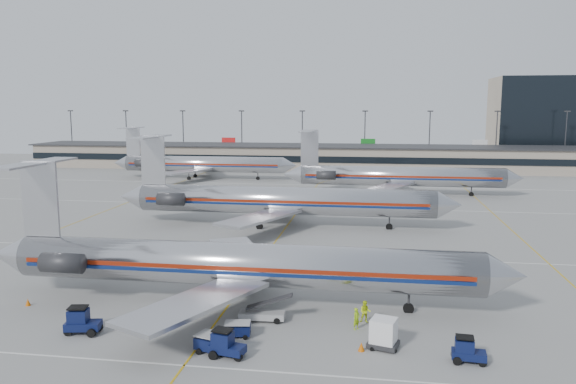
% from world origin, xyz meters
% --- Properties ---
extents(ground, '(260.00, 260.00, 0.00)m').
position_xyz_m(ground, '(0.00, 0.00, 0.00)').
color(ground, gray).
rests_on(ground, ground).
extents(apron_markings, '(160.00, 0.15, 0.02)m').
position_xyz_m(apron_markings, '(0.00, 10.00, 0.01)').
color(apron_markings, silver).
rests_on(apron_markings, ground).
extents(terminal, '(162.00, 17.00, 6.25)m').
position_xyz_m(terminal, '(0.00, 97.97, 3.16)').
color(terminal, gray).
rests_on(terminal, ground).
extents(light_mast_row, '(163.60, 0.40, 15.28)m').
position_xyz_m(light_mast_row, '(0.00, 112.00, 8.58)').
color(light_mast_row, '#38383D').
rests_on(light_mast_row, ground).
extents(distant_building, '(30.00, 20.00, 25.00)m').
position_xyz_m(distant_building, '(62.00, 128.00, 12.50)').
color(distant_building, tan).
rests_on(distant_building, ground).
extents(jet_foreground, '(45.03, 26.52, 11.79)m').
position_xyz_m(jet_foreground, '(0.19, -6.38, 3.42)').
color(jet_foreground, silver).
rests_on(jet_foreground, ground).
extents(jet_second_row, '(47.41, 27.92, 12.41)m').
position_xyz_m(jet_second_row, '(-1.30, 24.62, 3.60)').
color(jet_second_row, silver).
rests_on(jet_second_row, ground).
extents(jet_third_row, '(44.06, 27.10, 12.05)m').
position_xyz_m(jet_third_row, '(15.81, 55.71, 3.50)').
color(jet_third_row, silver).
rests_on(jet_third_row, ground).
extents(jet_back_row, '(43.09, 26.51, 11.78)m').
position_xyz_m(jet_back_row, '(-27.50, 72.70, 3.42)').
color(jet_back_row, silver).
rests_on(jet_back_row, ground).
extents(tug_left, '(2.64, 1.64, 2.01)m').
position_xyz_m(tug_left, '(-9.04, -14.22, 0.91)').
color(tug_left, '#0B133D').
rests_on(tug_left, ground).
extents(tug_center, '(2.50, 1.62, 1.88)m').
position_xyz_m(tug_center, '(2.27, -16.39, 0.86)').
color(tug_center, '#0B133D').
rests_on(tug_center, ground).
extents(tug_right, '(2.22, 1.24, 1.74)m').
position_xyz_m(tug_right, '(17.77, -14.85, 0.79)').
color(tug_right, '#0B133D').
rests_on(tug_right, ground).
extents(cart_inner, '(1.98, 1.50, 1.03)m').
position_xyz_m(cart_inner, '(2.26, -12.99, 0.55)').
color(cart_inner, '#0B133D').
rests_on(cart_inner, ground).
extents(cart_outer, '(2.43, 1.99, 1.19)m').
position_xyz_m(cart_outer, '(1.19, -15.72, 0.63)').
color(cart_outer, '#0B133D').
rests_on(cart_outer, ground).
extents(uld_container, '(2.32, 2.10, 2.06)m').
position_xyz_m(uld_container, '(12.52, -13.40, 1.04)').
color(uld_container, '#2D2D30').
rests_on(uld_container, ground).
extents(belt_loader, '(4.16, 1.46, 2.18)m').
position_xyz_m(belt_loader, '(3.47, -9.82, 0.58)').
color(belt_loader, '#9E9E9E').
rests_on(belt_loader, ground).
extents(ramp_worker_near, '(0.69, 0.71, 1.63)m').
position_xyz_m(ramp_worker_near, '(10.61, -10.46, 0.82)').
color(ramp_worker_near, '#94C612').
rests_on(ramp_worker_near, ground).
extents(ramp_worker_far, '(0.86, 0.68, 1.70)m').
position_xyz_m(ramp_worker_far, '(11.23, -9.03, 0.85)').
color(ramp_worker_far, '#D7F116').
rests_on(ramp_worker_far, ground).
extents(cone_right, '(0.55, 0.55, 0.61)m').
position_xyz_m(cone_right, '(11.06, -14.15, 0.30)').
color(cone_right, '#CB5906').
rests_on(cone_right, ground).
extents(cone_left, '(0.55, 0.55, 0.58)m').
position_xyz_m(cone_left, '(-16.35, -9.52, 0.29)').
color(cone_left, '#CB5906').
rests_on(cone_left, ground).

